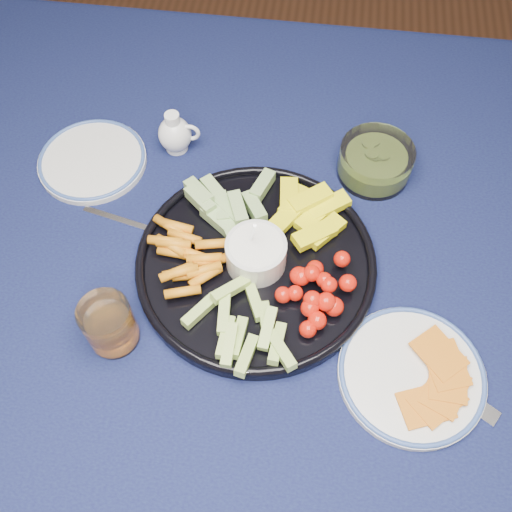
# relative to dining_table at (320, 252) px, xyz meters

# --- Properties ---
(dining_table) EXTENTS (1.67, 1.07, 0.75)m
(dining_table) POSITION_rel_dining_table_xyz_m (0.00, 0.00, 0.00)
(dining_table) COLOR #4E2F1A
(dining_table) RESTS_ON ground
(crudite_platter) EXTENTS (0.39, 0.39, 0.12)m
(crudite_platter) POSITION_rel_dining_table_xyz_m (-0.11, -0.10, 0.11)
(crudite_platter) COLOR black
(crudite_platter) RESTS_ON dining_table
(creamer_pitcher) EXTENTS (0.08, 0.06, 0.08)m
(creamer_pitcher) POSITION_rel_dining_table_xyz_m (-0.28, 0.14, 0.12)
(creamer_pitcher) COLOR white
(creamer_pitcher) RESTS_ON dining_table
(pickle_bowl) EXTENTS (0.13, 0.13, 0.06)m
(pickle_bowl) POSITION_rel_dining_table_xyz_m (0.08, 0.13, 0.12)
(pickle_bowl) COLOR white
(pickle_bowl) RESTS_ON dining_table
(cheese_plate) EXTENTS (0.21, 0.21, 0.03)m
(cheese_plate) POSITION_rel_dining_table_xyz_m (0.14, -0.25, 0.10)
(cheese_plate) COLOR silver
(cheese_plate) RESTS_ON dining_table
(juice_tumbler) EXTENTS (0.08, 0.08, 0.09)m
(juice_tumbler) POSITION_rel_dining_table_xyz_m (-0.30, -0.25, 0.13)
(juice_tumbler) COLOR white
(juice_tumbler) RESTS_ON dining_table
(fork_left) EXTENTS (0.18, 0.06, 0.00)m
(fork_left) POSITION_rel_dining_table_xyz_m (-0.31, -0.05, 0.09)
(fork_left) COLOR white
(fork_left) RESTS_ON dining_table
(fork_right) EXTENTS (0.17, 0.12, 0.00)m
(fork_right) POSITION_rel_dining_table_xyz_m (0.20, -0.26, 0.09)
(fork_right) COLOR white
(fork_right) RESTS_ON dining_table
(side_plate_extra) EXTENTS (0.20, 0.20, 0.02)m
(side_plate_extra) POSITION_rel_dining_table_xyz_m (-0.43, 0.08, 0.10)
(side_plate_extra) COLOR silver
(side_plate_extra) RESTS_ON dining_table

